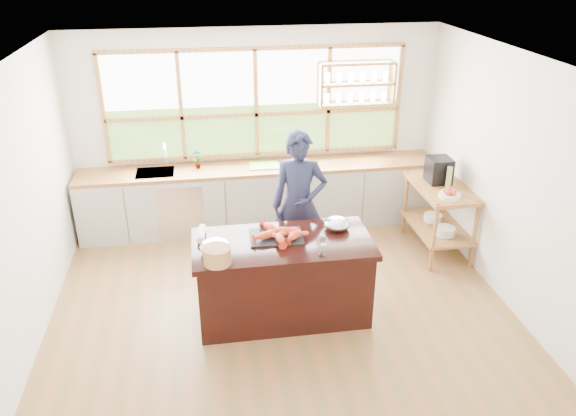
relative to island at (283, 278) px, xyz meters
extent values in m
plane|color=#99603A|center=(0.00, 0.20, -0.45)|extent=(5.00, 5.00, 0.00)
cube|color=silver|center=(0.00, 2.45, 0.90)|extent=(5.00, 0.02, 2.70)
cube|color=silver|center=(0.00, -2.05, 0.90)|extent=(5.00, 0.02, 2.70)
cube|color=silver|center=(-2.50, 0.20, 0.90)|extent=(0.02, 4.50, 2.70)
cube|color=silver|center=(2.50, 0.20, 0.90)|extent=(0.02, 4.50, 2.70)
cube|color=silver|center=(0.00, 0.20, 2.25)|extent=(5.00, 4.50, 0.02)
cube|color=#BB764D|center=(0.00, 2.42, 1.25)|extent=(4.05, 0.06, 1.50)
cube|color=white|center=(0.00, 2.44, 1.59)|extent=(3.98, 0.01, 0.75)
cube|color=#3F621A|center=(0.00, 2.44, 0.87)|extent=(3.98, 0.01, 0.70)
cube|color=#BB764D|center=(1.35, 2.31, 1.77)|extent=(1.00, 0.28, 0.03)
cube|color=#BB764D|center=(1.35, 2.31, 1.50)|extent=(1.00, 0.28, 0.03)
cube|color=#BB764D|center=(1.35, 2.31, 1.22)|extent=(1.00, 0.28, 0.03)
cube|color=#BB764D|center=(0.85, 2.31, 1.50)|extent=(0.03, 0.28, 0.55)
cube|color=#BB764D|center=(1.85, 2.31, 1.50)|extent=(0.03, 0.28, 0.55)
cube|color=#B6B4AC|center=(0.00, 2.14, -0.03)|extent=(4.90, 0.62, 0.85)
cube|color=silver|center=(-1.10, 1.82, -0.02)|extent=(0.60, 0.01, 0.72)
cube|color=#A7752C|center=(0.00, 2.14, 0.42)|extent=(4.90, 0.62, 0.05)
cube|color=silver|center=(-1.40, 2.14, 0.37)|extent=(0.50, 0.42, 0.16)
cube|color=#A7752C|center=(2.45, 0.60, 0.00)|extent=(0.04, 0.04, 0.90)
cube|color=#A7752C|center=(2.45, 1.60, 0.00)|extent=(0.04, 0.04, 0.90)
cube|color=#A7752C|center=(1.93, 0.60, 0.00)|extent=(0.04, 0.04, 0.90)
cube|color=#A7752C|center=(1.93, 1.60, 0.00)|extent=(0.04, 0.04, 0.90)
cube|color=#A7752C|center=(2.19, 1.10, -0.13)|extent=(0.62, 1.10, 0.03)
cube|color=#A7752C|center=(2.19, 1.10, 0.42)|extent=(0.62, 1.10, 0.05)
cylinder|color=silver|center=(2.19, 0.85, -0.07)|extent=(0.24, 0.24, 0.11)
cylinder|color=silver|center=(2.19, 1.25, -0.07)|extent=(0.24, 0.24, 0.09)
cube|color=black|center=(0.00, 0.00, -0.03)|extent=(1.77, 0.82, 0.84)
cube|color=black|center=(0.00, 0.00, 0.42)|extent=(1.85, 0.90, 0.06)
imported|color=#1B1E39|center=(0.33, 0.87, 0.44)|extent=(0.71, 0.53, 1.78)
imported|color=slate|center=(-0.83, 2.20, 0.58)|extent=(0.17, 0.14, 0.27)
cube|color=#63B940|center=(0.06, 2.14, 0.45)|extent=(0.41, 0.32, 0.01)
cube|color=black|center=(2.19, 1.25, 0.61)|extent=(0.28, 0.30, 0.32)
cylinder|color=#9BB152|center=(2.24, 1.05, 0.58)|extent=(0.08, 0.08, 0.27)
cylinder|color=silver|center=(2.14, 0.77, 0.47)|extent=(0.26, 0.26, 0.05)
sphere|color=red|center=(2.19, 0.77, 0.52)|extent=(0.07, 0.07, 0.07)
sphere|color=red|center=(2.16, 0.81, 0.52)|extent=(0.07, 0.07, 0.07)
sphere|color=red|center=(2.10, 0.80, 0.52)|extent=(0.07, 0.07, 0.07)
sphere|color=red|center=(2.10, 0.74, 0.52)|extent=(0.07, 0.07, 0.07)
sphere|color=red|center=(2.16, 0.72, 0.52)|extent=(0.07, 0.07, 0.07)
cube|color=black|center=(-0.05, 0.10, 0.45)|extent=(0.57, 0.43, 0.02)
ellipsoid|color=#E24518|center=(-0.17, 0.05, 0.50)|extent=(0.23, 0.15, 0.08)
ellipsoid|color=#E24518|center=(0.03, 0.12, 0.50)|extent=(0.23, 0.14, 0.08)
ellipsoid|color=#E24518|center=(0.13, 0.00, 0.50)|extent=(0.21, 0.21, 0.08)
ellipsoid|color=#E24518|center=(-0.10, 0.22, 0.50)|extent=(0.18, 0.23, 0.08)
ellipsoid|color=#E24518|center=(-0.03, -0.04, 0.50)|extent=(0.11, 0.22, 0.08)
ellipsoid|color=silver|center=(-0.69, -0.12, 0.51)|extent=(0.31, 0.31, 0.15)
ellipsoid|color=silver|center=(0.62, 0.19, 0.51)|extent=(0.28, 0.28, 0.14)
cylinder|color=silver|center=(0.34, -0.35, 0.45)|extent=(0.06, 0.06, 0.01)
cylinder|color=silver|center=(0.34, -0.35, 0.52)|extent=(0.01, 0.01, 0.13)
ellipsoid|color=silver|center=(0.34, -0.35, 0.62)|extent=(0.08, 0.08, 0.10)
cylinder|color=tan|center=(-0.68, -0.33, 0.53)|extent=(0.27, 0.27, 0.17)
cylinder|color=white|center=(-0.82, 0.22, 0.49)|extent=(0.10, 0.31, 0.08)
camera|label=1|loc=(-0.73, -4.98, 3.24)|focal=35.00mm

